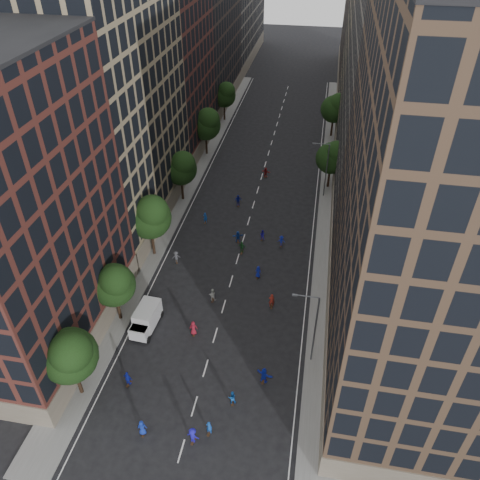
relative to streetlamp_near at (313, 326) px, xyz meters
The scene contains 41 objects.
ground 30.30m from the streetlamp_near, 110.32° to the left, with size 240.00×240.00×0.00m, color black.
sidewalk_left 42.27m from the streetlamp_near, 122.21° to the left, with size 4.00×105.00×0.15m, color slate.
sidewalk_right 35.90m from the streetlamp_near, 87.37° to the left, with size 4.00×105.00×0.15m, color slate.
bldg_left_a 30.99m from the streetlamp_near, behind, with size 14.00×22.00×30.00m, color #4E241D.
bldg_left_b 39.13m from the streetlamp_near, 141.93° to the left, with size 14.00×26.00×34.00m, color #8C7B5C.
bldg_left_c 55.29m from the streetlamp_near, 122.56° to the left, with size 14.00×20.00×28.00m, color #4E241D.
bldg_left_d 76.68m from the streetlamp_near, 112.76° to the left, with size 14.00×28.00×32.00m, color #302520.
bldg_left_e 108.35m from the streetlamp_near, 105.77° to the left, with size 14.00×40.00×26.00m, color #625A50.
bldg_right_a 15.75m from the streetlamp_near, 19.17° to the left, with size 14.00×30.00×36.00m, color #4A3627.
bldg_right_b 35.03m from the streetlamp_near, 74.90° to the left, with size 14.00×28.00×33.00m, color #625A50.
bldg_right_c 60.89m from the streetlamp_near, 81.68° to the left, with size 14.00×26.00×35.00m, color #8C7B5C.
bldg_right_d 92.93m from the streetlamp_near, 84.64° to the left, with size 14.00×40.00×30.00m, color #4A3627.
tree_left_0 22.89m from the streetlamp_near, 159.12° to the right, with size 5.20×5.20×8.83m.
tree_left_1 21.47m from the streetlamp_near, behind, with size 4.80×4.80×8.21m.
tree_left_2 25.48m from the streetlamp_near, 147.07° to the left, with size 5.60×5.60×9.45m.
tree_left_3 35.12m from the streetlamp_near, 127.52° to the left, with size 5.00×5.00×8.58m.
tree_left_4 48.78m from the streetlamp_near, 115.99° to the left, with size 5.40×5.40×9.08m.
tree_left_5 63.57m from the streetlamp_near, 109.66° to the left, with size 4.80×4.80×8.33m.
tree_right_a 35.87m from the streetlamp_near, 88.38° to the left, with size 5.00×5.00×8.39m.
tree_right_b 55.86m from the streetlamp_near, 88.95° to the left, with size 5.20×5.20×8.83m.
streetlamp_near is the anchor object (origin of this frame).
streetlamp_far 33.00m from the streetlamp_near, 90.00° to the left, with size 2.64×0.22×9.06m.
cargo_van 18.61m from the streetlamp_near, behind, with size 2.54×4.91×2.55m.
skater_0 18.48m from the streetlamp_near, 142.27° to the right, with size 0.84×0.55×1.72m, color #132C9F.
skater_1 13.63m from the streetlamp_near, 130.20° to the right, with size 0.58×0.38×1.58m, color blue.
skater_2 10.41m from the streetlamp_near, 136.90° to the right, with size 0.76×0.59×1.56m, color blue.
skater_3 15.13m from the streetlamp_near, 131.13° to the right, with size 1.14×0.66×1.77m, color #1C17BB.
skater_4 18.97m from the streetlamp_near, 160.16° to the right, with size 1.04×0.43×1.78m, color #131D9A.
skater_5 6.96m from the streetlamp_near, 140.21° to the right, with size 1.74×0.56×1.88m, color #1729BD.
skater_6 13.49m from the streetlamp_near, behind, with size 0.88×0.57×1.79m, color maroon.
skater_7 9.46m from the streetlamp_near, 124.70° to the left, with size 0.70×0.46×1.93m, color maroon.
skater_8 14.35m from the streetlamp_near, 150.23° to the left, with size 0.82×0.64×1.69m, color silver.
skater_9 22.69m from the streetlamp_near, 144.59° to the left, with size 1.07×0.62×1.66m, color #434348.
skater_10 19.66m from the streetlamp_near, 121.48° to the left, with size 1.07×0.44×1.82m, color #1A5823.
skater_11 22.16m from the streetlamp_near, 120.45° to the left, with size 1.53×0.49×1.65m, color #13379E.
skater_12 14.54m from the streetlamp_near, 120.99° to the left, with size 0.80×0.52×1.65m, color #121D97.
skater_13 28.23m from the streetlamp_near, 126.45° to the left, with size 0.61×0.40×1.66m, color #154AB0.
skater_14 21.77m from the streetlamp_near, 111.35° to the left, with size 0.73×0.57×1.50m, color #1D15B1.
skater_15 20.02m from the streetlamp_near, 104.82° to the left, with size 1.01×0.58×1.57m, color #121E94.
skater_16 30.82m from the streetlamp_near, 114.50° to the left, with size 1.09×0.46×1.86m, color #131C9E.
skater_17 38.93m from the streetlamp_near, 104.53° to the left, with size 1.56×0.50×1.69m, color maroon.
Camera 1 is at (8.94, -20.23, 39.54)m, focal length 35.00 mm.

